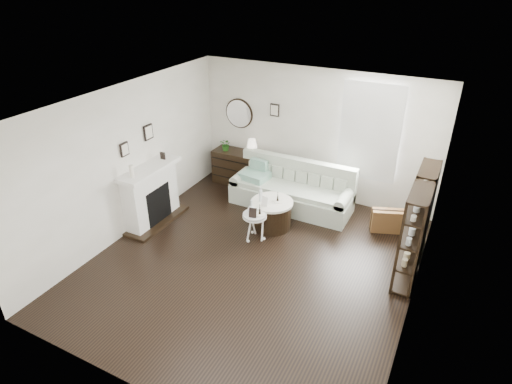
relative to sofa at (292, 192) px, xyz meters
The scene contains 18 objects.
room 1.69m from the sofa, 34.59° to the left, with size 5.50×5.50×5.50m.
fireplace 2.79m from the sofa, 140.34° to the right, with size 0.50×1.40×1.84m.
shelf_unit_far 2.60m from the sofa, 11.85° to the right, with size 0.30×0.80×1.60m.
shelf_unit_near 2.92m from the sofa, 29.65° to the right, with size 0.30×0.80×1.60m.
sofa is the anchor object (origin of this frame).
quilt 0.84m from the sofa, behind, with size 0.55×0.45×0.14m, color #268C70.
suitcase 1.99m from the sofa, ahead, with size 0.66×0.22×0.44m, color brown.
dresser 1.52m from the sofa, 164.92° to the left, with size 1.15×0.49×0.76m.
table_lamp 1.35m from the sofa, 160.73° to the left, with size 0.23×0.23×0.36m, color silver, non-canonical shape.
potted_plant 1.88m from the sofa, 168.79° to the left, with size 0.25×0.22×0.28m, color #27631C.
drum_table 0.92m from the sofa, 91.82° to the right, with size 0.78×0.78×0.54m.
pedestal_table 1.45m from the sofa, 95.01° to the right, with size 0.43×0.43×0.52m.
eiffel_drum 0.92m from the sofa, 86.17° to the right, with size 0.10×0.10×0.17m, color black, non-canonical shape.
bottle_drum 1.09m from the sofa, 102.62° to the right, with size 0.07×0.07×0.28m, color silver.
card_frame_drum 1.16m from the sofa, 94.29° to the right, with size 0.13×0.01×0.18m, color white.
eiffel_ped 1.44m from the sofa, 91.67° to the right, with size 0.10×0.10×0.18m, color black, non-canonical shape.
flask_ped 1.47m from the sofa, 98.08° to the right, with size 0.13×0.13×0.25m, color silver, non-canonical shape.
card_frame_ped 1.58m from the sofa, 93.95° to the right, with size 0.13×0.01×0.18m, color black.
Camera 1 is at (2.65, -5.11, 4.43)m, focal length 30.00 mm.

